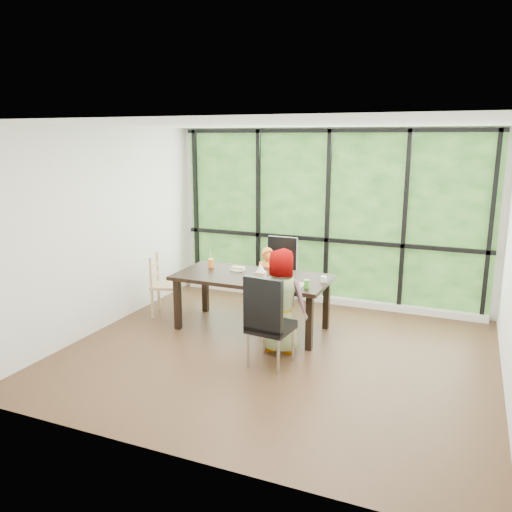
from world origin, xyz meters
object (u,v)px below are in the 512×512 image
white_mug (324,279)px  child_older (280,301)px  chair_end_beech (166,285)px  chair_window_leather (278,274)px  plate_far (238,269)px  tissue_box (261,276)px  child_toddler (268,282)px  chair_interior_leather (271,320)px  orange_cup (211,263)px  green_cup (307,284)px  dining_table (252,302)px  plate_near (284,283)px

white_mug → child_older: bearing=-120.2°
chair_end_beech → white_mug: chair_end_beech is taller
chair_window_leather → chair_end_beech: size_ratio=1.20×
plate_far → tissue_box: bearing=-36.4°
child_toddler → white_mug: size_ratio=13.03×
chair_interior_leather → tissue_box: size_ratio=8.35×
orange_cup → white_mug: 1.69m
chair_window_leather → child_older: size_ratio=0.84×
green_cup → tissue_box: tissue_box is taller
child_older → green_cup: size_ratio=11.74×
green_cup → white_mug: (0.12, 0.36, -0.02)m
green_cup → chair_interior_leather: bearing=-106.9°
dining_table → chair_interior_leather: (0.65, -0.96, 0.17)m
chair_window_leather → child_toddler: chair_window_leather is taller
green_cup → tissue_box: (-0.66, 0.13, 0.00)m
dining_table → plate_far: 0.53m
child_older → plate_near: (-0.08, 0.34, 0.12)m
dining_table → chair_end_beech: 1.37m
plate_far → green_cup: (1.16, -0.50, 0.05)m
chair_window_leather → orange_cup: (-0.75, -0.75, 0.27)m
child_toddler → tissue_box: child_toddler is taller
plate_near → green_cup: green_cup is taller
chair_window_leather → child_older: bearing=-69.8°
green_cup → orange_cup: bearing=163.1°
child_older → chair_window_leather: bearing=-74.2°
child_older → plate_far: child_older is taller
chair_window_leather → child_older: 1.60m
green_cup → tissue_box: 0.67m
chair_end_beech → white_mug: (2.34, 0.03, 0.34)m
chair_end_beech → white_mug: bearing=-107.2°
child_toddler → dining_table: bearing=-106.9°
child_toddler → white_mug: 1.14m
dining_table → white_mug: white_mug is taller
green_cup → white_mug: 0.37m
chair_window_leather → dining_table: bearing=-92.9°
chair_interior_leather → green_cup: chair_interior_leather is taller
child_older → chair_interior_leather: bearing=89.9°
chair_window_leather → chair_end_beech: 1.67m
green_cup → chair_window_leather: bearing=123.8°
plate_far → plate_near: size_ratio=0.82×
plate_far → orange_cup: orange_cup is taller
dining_table → child_toddler: size_ratio=2.03×
dining_table → child_older: child_older is taller
chair_window_leather → chair_interior_leather: same height
dining_table → chair_interior_leather: 1.17m
dining_table → chair_window_leather: (0.03, 0.93, 0.17)m
chair_interior_leather → chair_end_beech: 2.25m
plate_near → white_mug: size_ratio=3.36×
orange_cup → child_toddler: bearing=29.7°
dining_table → child_older: (0.61, -0.55, 0.27)m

